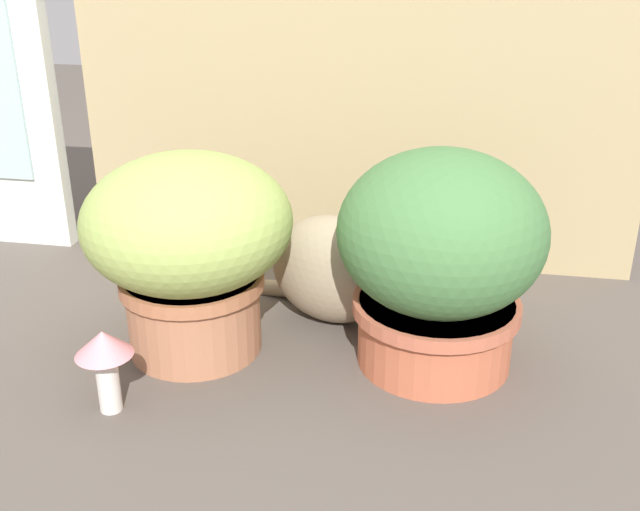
{
  "coord_description": "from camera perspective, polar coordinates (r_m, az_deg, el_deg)",
  "views": [
    {
      "loc": [
        0.22,
        -1.14,
        0.73
      ],
      "look_at": [
        -0.0,
        0.1,
        0.18
      ],
      "focal_mm": 42.04,
      "sensor_mm": 36.0,
      "label": 1
    }
  ],
  "objects": [
    {
      "name": "ground_plane",
      "position": [
        1.37,
        -0.61,
        -8.54
      ],
      "size": [
        6.0,
        6.0,
        0.0
      ],
      "primitive_type": "plane",
      "color": "#534B44"
    },
    {
      "name": "cardboard_backdrop",
      "position": [
        1.69,
        2.72,
        12.71
      ],
      "size": [
        1.27,
        0.03,
        0.82
      ],
      "primitive_type": "cube",
      "color": "tan",
      "rests_on": "ground"
    },
    {
      "name": "grass_planter",
      "position": [
        1.36,
        -9.93,
        0.93
      ],
      "size": [
        0.37,
        0.37,
        0.38
      ],
      "color": "#AB6D4D",
      "rests_on": "ground"
    },
    {
      "name": "leafy_planter",
      "position": [
        1.31,
        9.1,
        -0.02
      ],
      "size": [
        0.36,
        0.36,
        0.4
      ],
      "color": "#B95E3F",
      "rests_on": "ground"
    },
    {
      "name": "cat",
      "position": [
        1.47,
        1.64,
        -0.74
      ],
      "size": [
        0.37,
        0.24,
        0.32
      ],
      "color": "gray",
      "rests_on": "ground"
    },
    {
      "name": "mushroom_ornament_pink",
      "position": [
        1.25,
        -16.08,
        -7.23
      ],
      "size": [
        0.09,
        0.09,
        0.15
      ],
      "color": "silver",
      "rests_on": "ground"
    }
  ]
}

